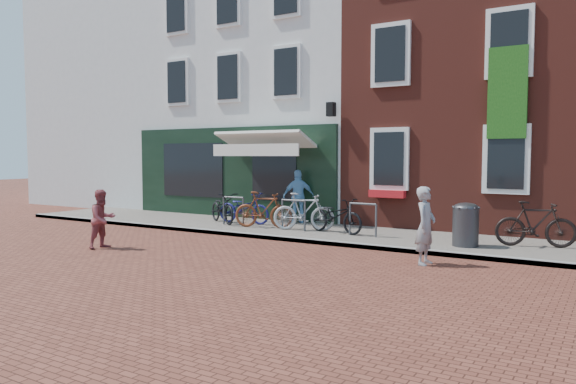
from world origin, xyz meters
The scene contains 15 objects.
ground centered at (0.00, 0.00, 0.00)m, with size 80.00×80.00×0.00m, color brown.
sidewalk centered at (1.00, 1.50, 0.05)m, with size 24.00×3.00×0.10m, color slate.
building_stucco centered at (-5.00, 7.00, 4.50)m, with size 8.00×8.00×9.00m, color silver.
building_brick_mid centered at (2.00, 7.00, 5.00)m, with size 6.00×8.00×10.00m, color maroon.
filler_left centered at (-12.50, 7.00, 4.50)m, with size 7.00×8.00×9.00m, color silver.
litter_bin centered at (3.03, 1.01, 0.63)m, with size 0.56×0.56×1.03m.
woman centered at (2.75, -0.96, 0.75)m, with size 0.55×0.36×1.50m, color gray.
boy centered at (-4.03, -2.95, 0.66)m, with size 0.65×0.50×1.33m, color #954144.
cafe_person centered at (-2.17, 2.60, 0.89)m, with size 0.92×0.38×1.57m, color #7EB8E4.
bicycle_0 centered at (-4.08, 1.44, 0.55)m, with size 0.60×1.71×0.90m, color black.
bicycle_1 centered at (-2.46, 1.19, 0.60)m, with size 0.47×1.66×1.00m, color #632C16.
bicycle_2 centered at (-3.48, 1.68, 0.55)m, with size 0.60×1.71×0.90m, color navy.
bicycle_3 centered at (-1.26, 1.32, 0.60)m, with size 0.47×1.66×1.00m, color #A2A3A5.
bicycle_4 centered at (-0.33, 1.35, 0.55)m, with size 0.60×1.71×0.90m, color black.
bicycle_5 centered at (4.35, 1.69, 0.60)m, with size 0.47×1.66×1.00m, color black.
Camera 1 is at (5.89, -11.12, 2.09)m, focal length 33.86 mm.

